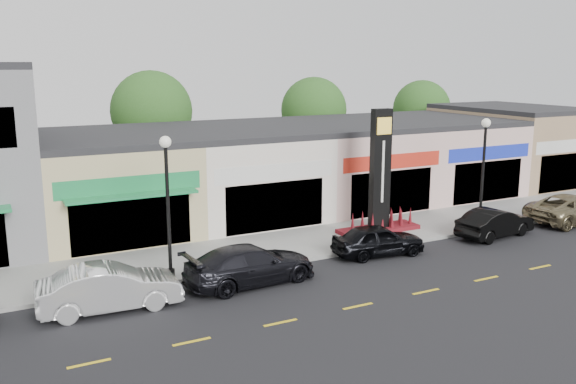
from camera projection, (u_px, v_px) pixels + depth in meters
name	position (u px, v px, depth m)	size (l,w,h in m)	color
ground	(378.00, 268.00, 25.05)	(120.00, 120.00, 0.00)	black
sidewalk	(324.00, 240.00, 28.82)	(52.00, 4.30, 0.15)	gray
curb	(350.00, 252.00, 26.86)	(52.00, 0.20, 0.15)	gray
shop_beige	(108.00, 182.00, 30.71)	(7.00, 10.85, 4.80)	tan
shop_cream	(236.00, 171.00, 33.86)	(7.00, 10.01, 4.80)	silver
shop_pink_w	(343.00, 162.00, 36.99)	(7.00, 10.01, 4.80)	beige
shop_pink_e	(433.00, 154.00, 40.13)	(7.00, 10.01, 4.80)	beige
shop_tan	(510.00, 144.00, 43.22)	(7.00, 10.01, 5.30)	#9C7B5B
tree_rear_west	(152.00, 111.00, 39.13)	(5.20, 5.20, 7.83)	#382619
tree_rear_mid	(314.00, 110.00, 44.58)	(4.80, 4.80, 7.29)	#382619
tree_rear_east	(421.00, 109.00, 49.12)	(4.60, 4.60, 6.94)	#382619
lamp_west_near	(167.00, 193.00, 22.92)	(0.44, 0.44, 5.47)	black
lamp_east_near	(484.00, 162.00, 30.09)	(0.44, 0.44, 5.47)	black
pylon_sign	(380.00, 189.00, 29.57)	(4.20, 1.30, 6.00)	maroon
car_white_van	(110.00, 288.00, 20.65)	(4.77, 1.66, 1.57)	white
car_dark_sedan	(250.00, 265.00, 23.14)	(5.18, 2.10, 1.50)	black
car_black_sedan	(378.00, 240.00, 26.56)	(4.08, 1.64, 1.39)	black
car_black_conv	(495.00, 223.00, 29.38)	(4.27, 1.49, 1.41)	black
car_gold_suv	(573.00, 208.00, 32.12)	(5.36, 2.47, 1.49)	#7A6D4D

